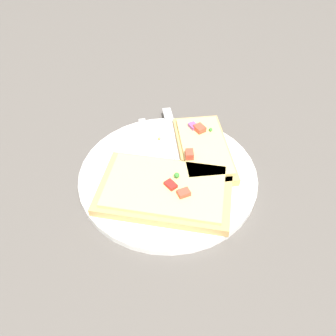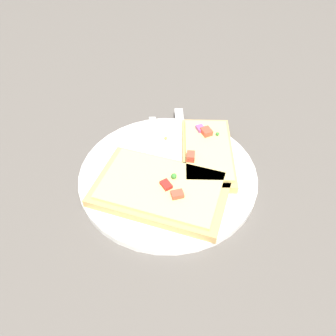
# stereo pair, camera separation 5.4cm
# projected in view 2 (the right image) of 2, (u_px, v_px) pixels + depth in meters

# --- Properties ---
(ground_plane) EXTENTS (4.00, 4.00, 0.00)m
(ground_plane) POSITION_uv_depth(u_px,v_px,m) (168.00, 177.00, 0.55)
(ground_plane) COLOR #56514C
(plate) EXTENTS (0.29, 0.29, 0.01)m
(plate) POSITION_uv_depth(u_px,v_px,m) (168.00, 175.00, 0.55)
(plate) COLOR white
(plate) RESTS_ON ground
(fork) EXTENTS (0.20, 0.07, 0.01)m
(fork) POSITION_uv_depth(u_px,v_px,m) (152.00, 159.00, 0.56)
(fork) COLOR silver
(fork) RESTS_ON plate
(knife) EXTENTS (0.23, 0.07, 0.01)m
(knife) POSITION_uv_depth(u_px,v_px,m) (181.00, 141.00, 0.59)
(knife) COLOR silver
(knife) RESTS_ON plate
(pizza_slice_main) EXTENTS (0.22, 0.24, 0.03)m
(pizza_slice_main) POSITION_uv_depth(u_px,v_px,m) (161.00, 189.00, 0.51)
(pizza_slice_main) COLOR tan
(pizza_slice_main) RESTS_ON plate
(pizza_slice_corner) EXTENTS (0.19, 0.13, 0.03)m
(pizza_slice_corner) POSITION_uv_depth(u_px,v_px,m) (207.00, 152.00, 0.56)
(pizza_slice_corner) COLOR tan
(pizza_slice_corner) RESTS_ON plate
(crumb_scatter) EXTENTS (0.13, 0.18, 0.01)m
(crumb_scatter) POSITION_uv_depth(u_px,v_px,m) (181.00, 172.00, 0.54)
(crumb_scatter) COLOR tan
(crumb_scatter) RESTS_ON plate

